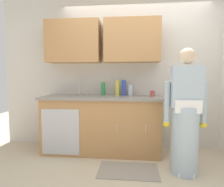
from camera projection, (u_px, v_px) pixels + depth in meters
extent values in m
plane|color=beige|center=(135.00, 173.00, 2.58)|extent=(9.00, 9.00, 0.00)
cube|color=beige|center=(135.00, 72.00, 3.51)|extent=(4.80, 0.10, 2.70)
cube|color=#B27F4C|center=(74.00, 42.00, 3.35)|extent=(0.91, 0.34, 0.70)
cube|color=#B27F4C|center=(132.00, 41.00, 3.25)|extent=(0.91, 0.34, 0.70)
cube|color=#B27F4C|center=(102.00, 125.00, 3.29)|extent=(1.90, 0.60, 0.90)
cube|color=#B7BABF|center=(60.00, 132.00, 3.06)|extent=(0.60, 0.01, 0.72)
cylinder|color=silver|center=(117.00, 128.00, 2.95)|extent=(0.01, 0.01, 0.12)
cylinder|color=silver|center=(146.00, 129.00, 2.91)|extent=(0.01, 0.01, 0.12)
cube|color=gray|center=(101.00, 97.00, 3.25)|extent=(1.96, 0.66, 0.04)
cube|color=#B7BABF|center=(80.00, 97.00, 3.29)|extent=(0.50, 0.36, 0.03)
cylinder|color=#B7BABF|center=(80.00, 87.00, 3.43)|extent=(0.02, 0.02, 0.30)
sphere|color=#B7BABF|center=(79.00, 79.00, 3.36)|extent=(0.04, 0.04, 0.04)
cylinder|color=#B7BABF|center=(87.00, 92.00, 3.42)|extent=(0.02, 0.02, 0.10)
cube|color=white|center=(184.00, 172.00, 2.56)|extent=(0.20, 0.26, 0.06)
cylinder|color=#A3B7C6|center=(185.00, 140.00, 2.55)|extent=(0.34, 0.34, 0.88)
cube|color=#A3B7C6|center=(186.00, 87.00, 2.48)|extent=(0.38, 0.22, 0.52)
sphere|color=#CFB391|center=(187.00, 56.00, 2.45)|extent=(0.20, 0.20, 0.20)
cube|color=white|center=(188.00, 107.00, 2.39)|extent=(0.32, 0.04, 0.16)
cylinder|color=#A3B7C6|center=(167.00, 103.00, 2.55)|extent=(0.07, 0.07, 0.55)
sphere|color=yellow|center=(167.00, 124.00, 2.57)|extent=(0.09, 0.09, 0.09)
cylinder|color=#A3B7C6|center=(204.00, 103.00, 2.50)|extent=(0.07, 0.07, 0.55)
sphere|color=yellow|center=(203.00, 125.00, 2.52)|extent=(0.09, 0.09, 0.09)
cube|color=gray|center=(128.00, 171.00, 2.64)|extent=(0.80, 0.50, 0.01)
cylinder|color=#D8D14C|center=(117.00, 88.00, 3.39)|extent=(0.07, 0.07, 0.26)
cylinder|color=silver|center=(130.00, 90.00, 3.37)|extent=(0.08, 0.08, 0.18)
cylinder|color=#334CB2|center=(124.00, 88.00, 3.37)|extent=(0.07, 0.07, 0.26)
cylinder|color=#2D8C4C|center=(103.00, 89.00, 3.41)|extent=(0.07, 0.07, 0.22)
cylinder|color=#B24C47|center=(153.00, 94.00, 3.22)|extent=(0.08, 0.08, 0.09)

